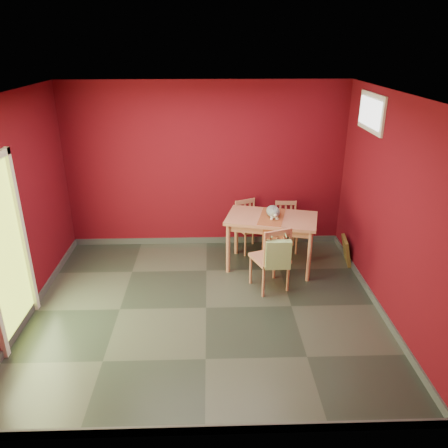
{
  "coord_description": "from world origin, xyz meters",
  "views": [
    {
      "loc": [
        0.08,
        -4.85,
        3.24
      ],
      "look_at": [
        0.25,
        0.45,
        1.0
      ],
      "focal_mm": 35.0,
      "sensor_mm": 36.0,
      "label": 1
    }
  ],
  "objects_px": {
    "dining_table": "(271,223)",
    "chair_far_right": "(286,226)",
    "picture_frame": "(346,250)",
    "chair_near": "(271,257)",
    "tote_bag": "(278,255)",
    "chair_far_left": "(248,225)",
    "cat": "(273,209)"
  },
  "relations": [
    {
      "from": "dining_table",
      "to": "chair_far_right",
      "type": "relative_size",
      "value": 1.82
    },
    {
      "from": "dining_table",
      "to": "picture_frame",
      "type": "height_order",
      "value": "dining_table"
    },
    {
      "from": "dining_table",
      "to": "chair_near",
      "type": "bearing_deg",
      "value": -96.87
    },
    {
      "from": "chair_far_right",
      "to": "tote_bag",
      "type": "bearing_deg",
      "value": -103.49
    },
    {
      "from": "chair_near",
      "to": "picture_frame",
      "type": "height_order",
      "value": "chair_near"
    },
    {
      "from": "dining_table",
      "to": "chair_far_left",
      "type": "xyz_separation_m",
      "value": [
        -0.29,
        0.62,
        -0.29
      ]
    },
    {
      "from": "dining_table",
      "to": "chair_near",
      "type": "distance_m",
      "value": 0.7
    },
    {
      "from": "chair_near",
      "to": "tote_bag",
      "type": "relative_size",
      "value": 2.06
    },
    {
      "from": "chair_near",
      "to": "cat",
      "type": "bearing_deg",
      "value": 81.84
    },
    {
      "from": "chair_far_left",
      "to": "cat",
      "type": "bearing_deg",
      "value": -62.05
    },
    {
      "from": "chair_far_left",
      "to": "chair_near",
      "type": "bearing_deg",
      "value": -80.76
    },
    {
      "from": "cat",
      "to": "tote_bag",
      "type": "bearing_deg",
      "value": -58.74
    },
    {
      "from": "chair_far_right",
      "to": "picture_frame",
      "type": "bearing_deg",
      "value": -30.45
    },
    {
      "from": "chair_far_left",
      "to": "tote_bag",
      "type": "relative_size",
      "value": 1.8
    },
    {
      "from": "dining_table",
      "to": "chair_far_right",
      "type": "height_order",
      "value": "dining_table"
    },
    {
      "from": "chair_far_left",
      "to": "chair_near",
      "type": "height_order",
      "value": "chair_near"
    },
    {
      "from": "chair_far_right",
      "to": "dining_table",
      "type": "bearing_deg",
      "value": -118.4
    },
    {
      "from": "chair_near",
      "to": "dining_table",
      "type": "bearing_deg",
      "value": 83.13
    },
    {
      "from": "tote_bag",
      "to": "dining_table",
      "type": "bearing_deg",
      "value": 88.32
    },
    {
      "from": "cat",
      "to": "dining_table",
      "type": "bearing_deg",
      "value": -83.17
    },
    {
      "from": "picture_frame",
      "to": "cat",
      "type": "bearing_deg",
      "value": -177.38
    },
    {
      "from": "chair_far_left",
      "to": "cat",
      "type": "relative_size",
      "value": 2.03
    },
    {
      "from": "chair_far_left",
      "to": "chair_far_right",
      "type": "relative_size",
      "value": 1.04
    },
    {
      "from": "tote_bag",
      "to": "picture_frame",
      "type": "distance_m",
      "value": 1.63
    },
    {
      "from": "chair_far_right",
      "to": "picture_frame",
      "type": "height_order",
      "value": "chair_far_right"
    },
    {
      "from": "dining_table",
      "to": "tote_bag",
      "type": "height_order",
      "value": "tote_bag"
    },
    {
      "from": "chair_far_right",
      "to": "tote_bag",
      "type": "height_order",
      "value": "tote_bag"
    },
    {
      "from": "chair_far_right",
      "to": "tote_bag",
      "type": "relative_size",
      "value": 1.73
    },
    {
      "from": "chair_far_left",
      "to": "picture_frame",
      "type": "height_order",
      "value": "chair_far_left"
    },
    {
      "from": "chair_far_right",
      "to": "chair_near",
      "type": "bearing_deg",
      "value": -107.9
    },
    {
      "from": "chair_near",
      "to": "cat",
      "type": "relative_size",
      "value": 2.33
    },
    {
      "from": "dining_table",
      "to": "tote_bag",
      "type": "bearing_deg",
      "value": -91.68
    }
  ]
}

